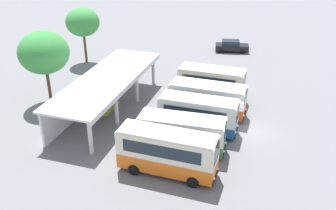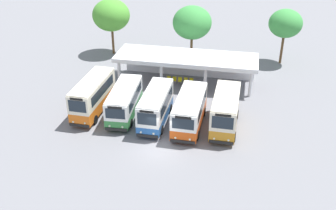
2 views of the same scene
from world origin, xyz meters
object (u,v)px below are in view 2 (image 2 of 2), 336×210
object	(u,v)px
city_bus_second_in_row	(124,101)
city_bus_fourth_amber	(190,110)
waiting_chair_end_by_column	(169,79)
waiting_chair_fifth_seat	(191,81)
city_bus_nearest_orange	(93,95)
waiting_chair_second_from_end	(174,80)
city_bus_middle_cream	(156,106)
waiting_chair_middle_seat	(180,80)
waiting_chair_fourth_seat	(186,81)
city_bus_fifth_blue	(225,110)

from	to	relation	value
city_bus_second_in_row	city_bus_fourth_amber	bearing A→B (deg)	-5.95
waiting_chair_end_by_column	waiting_chair_fifth_seat	xyz separation A→B (m)	(2.66, 0.01, 0.00)
city_bus_nearest_orange	waiting_chair_fifth_seat	bearing A→B (deg)	42.98
city_bus_nearest_orange	city_bus_fourth_amber	bearing A→B (deg)	-4.82
waiting_chair_second_from_end	city_bus_fourth_amber	bearing A→B (deg)	-70.70
waiting_chair_end_by_column	waiting_chair_second_from_end	size ratio (longest dim) A/B	1.00
city_bus_second_in_row	waiting_chair_end_by_column	xyz separation A→B (m)	(2.80, 8.32, -1.16)
city_bus_middle_cream	waiting_chair_middle_seat	size ratio (longest dim) A/B	8.10
city_bus_second_in_row	waiting_chair_middle_seat	world-z (taller)	city_bus_second_in_row
city_bus_middle_cream	waiting_chair_end_by_column	world-z (taller)	city_bus_middle_cream
city_bus_nearest_orange	city_bus_second_in_row	xyz separation A→B (m)	(3.32, -0.15, -0.24)
city_bus_nearest_orange	waiting_chair_fifth_seat	world-z (taller)	city_bus_nearest_orange
waiting_chair_middle_seat	waiting_chair_fourth_seat	size ratio (longest dim) A/B	1.00
city_bus_middle_cream	waiting_chair_fifth_seat	bearing A→B (deg)	76.46
city_bus_fourth_amber	city_bus_fifth_blue	world-z (taller)	city_bus_fifth_blue
city_bus_nearest_orange	city_bus_fifth_blue	bearing A→B (deg)	-2.18
city_bus_second_in_row	waiting_chair_end_by_column	distance (m)	8.85
waiting_chair_fourth_seat	city_bus_middle_cream	bearing A→B (deg)	-99.41
waiting_chair_fourth_seat	waiting_chair_fifth_seat	xyz separation A→B (m)	(0.67, -0.02, 0.00)
waiting_chair_second_from_end	waiting_chair_fifth_seat	bearing A→B (deg)	-0.64
city_bus_nearest_orange	waiting_chair_middle_seat	distance (m)	11.16
waiting_chair_end_by_column	city_bus_middle_cream	bearing A→B (deg)	-86.68
waiting_chair_fourth_seat	waiting_chair_fifth_seat	world-z (taller)	same
city_bus_fourth_amber	waiting_chair_fourth_seat	world-z (taller)	city_bus_fourth_amber
waiting_chair_end_by_column	waiting_chair_middle_seat	xyz separation A→B (m)	(1.33, 0.02, 0.00)
city_bus_second_in_row	waiting_chair_end_by_column	bearing A→B (deg)	71.40
city_bus_nearest_orange	city_bus_fourth_amber	xyz separation A→B (m)	(9.95, -0.84, -0.17)
waiting_chair_second_from_end	waiting_chair_middle_seat	world-z (taller)	same
city_bus_nearest_orange	waiting_chair_end_by_column	distance (m)	10.30
city_bus_fifth_blue	waiting_chair_fourth_seat	xyz separation A→B (m)	(-5.15, 8.71, -1.39)
city_bus_fifth_blue	waiting_chair_end_by_column	xyz separation A→B (m)	(-7.15, 8.68, -1.39)
waiting_chair_middle_seat	city_bus_fourth_amber	bearing A→B (deg)	-74.51
waiting_chair_middle_seat	city_bus_middle_cream	bearing A→B (deg)	-95.22
city_bus_middle_cream	waiting_chair_fourth_seat	distance (m)	9.13
city_bus_nearest_orange	city_bus_fourth_amber	size ratio (longest dim) A/B	1.03
waiting_chair_fifth_seat	waiting_chair_fourth_seat	bearing A→B (deg)	178.27
waiting_chair_fourth_seat	waiting_chair_end_by_column	bearing A→B (deg)	-179.17
city_bus_nearest_orange	city_bus_second_in_row	size ratio (longest dim) A/B	1.03
city_bus_second_in_row	waiting_chair_fourth_seat	bearing A→B (deg)	60.13
city_bus_second_in_row	waiting_chair_end_by_column	world-z (taller)	city_bus_second_in_row
city_bus_nearest_orange	city_bus_middle_cream	xyz separation A→B (m)	(6.63, -0.72, -0.13)
city_bus_fourth_amber	waiting_chair_second_from_end	world-z (taller)	city_bus_fourth_amber
city_bus_fifth_blue	waiting_chair_fourth_seat	distance (m)	10.21
city_bus_second_in_row	city_bus_middle_cream	bearing A→B (deg)	-9.85
city_bus_middle_cream	waiting_chair_fourth_seat	xyz separation A→B (m)	(1.48, 8.92, -1.27)
city_bus_nearest_orange	city_bus_fourth_amber	world-z (taller)	city_bus_nearest_orange
waiting_chair_end_by_column	waiting_chair_fourth_seat	bearing A→B (deg)	0.83
city_bus_second_in_row	waiting_chair_fourth_seat	world-z (taller)	city_bus_second_in_row
city_bus_fifth_blue	waiting_chair_end_by_column	distance (m)	11.33
city_bus_middle_cream	city_bus_fifth_blue	size ratio (longest dim) A/B	1.02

